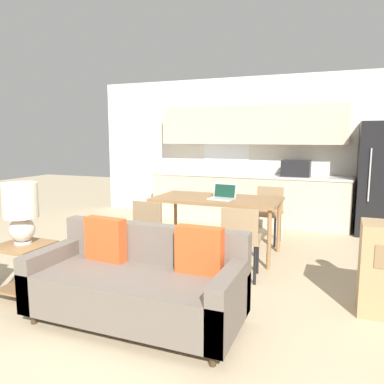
{
  "coord_description": "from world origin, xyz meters",
  "views": [
    {
      "loc": [
        1.59,
        -2.48,
        1.58
      ],
      "look_at": [
        0.01,
        1.5,
        0.95
      ],
      "focal_mm": 35.0,
      "sensor_mm": 36.0,
      "label": 1
    }
  ],
  "objects_px": {
    "refrigerator": "(384,179)",
    "table_lamp": "(21,209)",
    "dining_chair_near_left": "(154,228)",
    "dining_table": "(217,202)",
    "side_table": "(24,262)",
    "dining_chair_far_right": "(268,210)",
    "couch": "(139,282)",
    "dining_chair_near_right": "(241,237)",
    "laptop": "(223,195)"
  },
  "relations": [
    {
      "from": "refrigerator",
      "to": "table_lamp",
      "type": "distance_m",
      "value": 5.33
    },
    {
      "from": "refrigerator",
      "to": "dining_chair_near_left",
      "type": "bearing_deg",
      "value": -134.73
    },
    {
      "from": "dining_table",
      "to": "refrigerator",
      "type": "bearing_deg",
      "value": 41.84
    },
    {
      "from": "side_table",
      "to": "dining_chair_far_right",
      "type": "height_order",
      "value": "dining_chair_far_right"
    },
    {
      "from": "couch",
      "to": "dining_chair_near_left",
      "type": "distance_m",
      "value": 1.35
    },
    {
      "from": "refrigerator",
      "to": "dining_chair_near_right",
      "type": "height_order",
      "value": "refrigerator"
    },
    {
      "from": "dining_table",
      "to": "dining_chair_far_right",
      "type": "distance_m",
      "value": 1.01
    },
    {
      "from": "couch",
      "to": "side_table",
      "type": "distance_m",
      "value": 1.25
    },
    {
      "from": "dining_table",
      "to": "couch",
      "type": "bearing_deg",
      "value": -91.02
    },
    {
      "from": "dining_chair_near_right",
      "to": "dining_chair_near_left",
      "type": "bearing_deg",
      "value": -7.9
    },
    {
      "from": "side_table",
      "to": "laptop",
      "type": "xyz_separation_m",
      "value": [
        1.39,
        2.03,
        0.45
      ]
    },
    {
      "from": "refrigerator",
      "to": "dining_chair_far_right",
      "type": "bearing_deg",
      "value": -145.4
    },
    {
      "from": "dining_table",
      "to": "laptop",
      "type": "bearing_deg",
      "value": -30.83
    },
    {
      "from": "table_lamp",
      "to": "dining_chair_far_right",
      "type": "relative_size",
      "value": 0.72
    },
    {
      "from": "laptop",
      "to": "table_lamp",
      "type": "bearing_deg",
      "value": -118.51
    },
    {
      "from": "refrigerator",
      "to": "table_lamp",
      "type": "relative_size",
      "value": 3.06
    },
    {
      "from": "couch",
      "to": "refrigerator",
      "type": "bearing_deg",
      "value": 60.95
    },
    {
      "from": "dining_table",
      "to": "side_table",
      "type": "height_order",
      "value": "dining_table"
    },
    {
      "from": "dining_chair_near_right",
      "to": "dining_chair_near_left",
      "type": "distance_m",
      "value": 1.09
    },
    {
      "from": "refrigerator",
      "to": "dining_table",
      "type": "bearing_deg",
      "value": -138.16
    },
    {
      "from": "dining_table",
      "to": "dining_chair_near_left",
      "type": "bearing_deg",
      "value": -124.23
    },
    {
      "from": "dining_table",
      "to": "dining_chair_near_right",
      "type": "xyz_separation_m",
      "value": [
        0.54,
        -0.82,
        -0.22
      ]
    },
    {
      "from": "table_lamp",
      "to": "dining_chair_near_right",
      "type": "relative_size",
      "value": 0.72
    },
    {
      "from": "refrigerator",
      "to": "dining_chair_near_left",
      "type": "height_order",
      "value": "refrigerator"
    },
    {
      "from": "dining_table",
      "to": "laptop",
      "type": "xyz_separation_m",
      "value": [
        0.1,
        -0.06,
        0.11
      ]
    },
    {
      "from": "refrigerator",
      "to": "dining_table",
      "type": "relative_size",
      "value": 1.09
    },
    {
      "from": "couch",
      "to": "dining_chair_near_right",
      "type": "relative_size",
      "value": 2.18
    },
    {
      "from": "dining_chair_far_right",
      "to": "table_lamp",
      "type": "bearing_deg",
      "value": -119.39
    },
    {
      "from": "dining_chair_far_right",
      "to": "laptop",
      "type": "distance_m",
      "value": 1.04
    },
    {
      "from": "dining_table",
      "to": "couch",
      "type": "xyz_separation_m",
      "value": [
        -0.04,
        -2.04,
        -0.37
      ]
    },
    {
      "from": "dining_table",
      "to": "couch",
      "type": "distance_m",
      "value": 2.08
    },
    {
      "from": "couch",
      "to": "laptop",
      "type": "bearing_deg",
      "value": 85.97
    },
    {
      "from": "refrigerator",
      "to": "dining_chair_near_right",
      "type": "relative_size",
      "value": 2.2
    },
    {
      "from": "dining_table",
      "to": "laptop",
      "type": "distance_m",
      "value": 0.16
    },
    {
      "from": "dining_table",
      "to": "dining_chair_far_right",
      "type": "relative_size",
      "value": 2.02
    },
    {
      "from": "couch",
      "to": "dining_chair_near_left",
      "type": "xyz_separation_m",
      "value": [
        -0.51,
        1.25,
        0.15
      ]
    },
    {
      "from": "side_table",
      "to": "dining_chair_near_right",
      "type": "bearing_deg",
      "value": 34.75
    },
    {
      "from": "couch",
      "to": "dining_chair_far_right",
      "type": "relative_size",
      "value": 2.18
    },
    {
      "from": "couch",
      "to": "laptop",
      "type": "relative_size",
      "value": 5.21
    },
    {
      "from": "refrigerator",
      "to": "couch",
      "type": "height_order",
      "value": "refrigerator"
    },
    {
      "from": "dining_table",
      "to": "couch",
      "type": "height_order",
      "value": "couch"
    },
    {
      "from": "refrigerator",
      "to": "laptop",
      "type": "relative_size",
      "value": 5.25
    },
    {
      "from": "dining_chair_near_right",
      "to": "laptop",
      "type": "distance_m",
      "value": 0.94
    },
    {
      "from": "dining_table",
      "to": "dining_chair_near_left",
      "type": "relative_size",
      "value": 2.02
    },
    {
      "from": "dining_chair_near_right",
      "to": "laptop",
      "type": "relative_size",
      "value": 2.39
    },
    {
      "from": "refrigerator",
      "to": "side_table",
      "type": "xyz_separation_m",
      "value": [
        -3.48,
        -4.05,
        -0.54
      ]
    },
    {
      "from": "dining_chair_far_right",
      "to": "dining_chair_near_right",
      "type": "xyz_separation_m",
      "value": [
        0.0,
        -1.64,
        0.0
      ]
    },
    {
      "from": "refrigerator",
      "to": "couch",
      "type": "relative_size",
      "value": 1.01
    },
    {
      "from": "side_table",
      "to": "dining_chair_near_right",
      "type": "xyz_separation_m",
      "value": [
        1.83,
        1.27,
        0.11
      ]
    },
    {
      "from": "table_lamp",
      "to": "dining_chair_near_left",
      "type": "bearing_deg",
      "value": 58.75
    }
  ]
}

